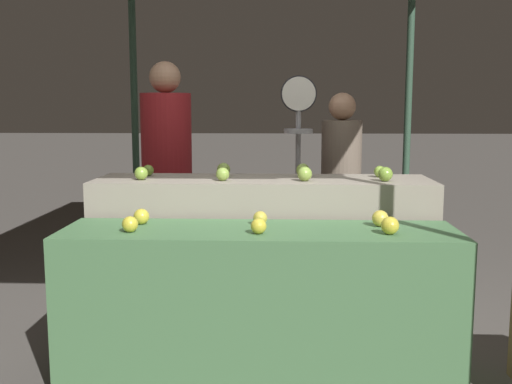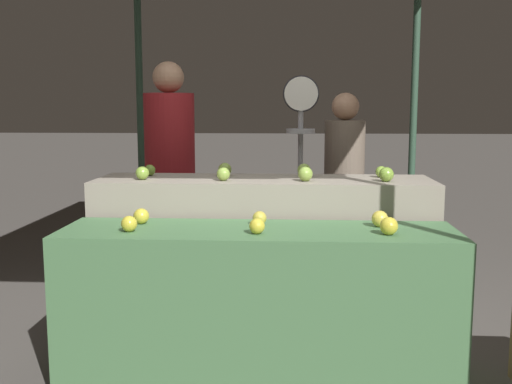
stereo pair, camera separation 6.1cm
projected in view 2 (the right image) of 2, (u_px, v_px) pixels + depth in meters
The scene contains 20 objects.
ground_plane at pixel (258, 381), 3.18m from camera, with size 60.00×60.00×0.00m, color #59544F.
display_counter_front at pixel (258, 307), 3.12m from camera, with size 2.03×0.55×0.82m, color #4C7A4C.
display_counter_back at pixel (264, 260), 3.70m from camera, with size 2.03×0.55×1.01m, color gray.
apple_front_0 at pixel (129, 224), 3.00m from camera, with size 0.08×0.08×0.08m, color gold.
apple_front_1 at pixel (257, 226), 2.95m from camera, with size 0.08×0.08×0.08m, color gold.
apple_front_2 at pixel (389, 226), 2.92m from camera, with size 0.09×0.09×0.09m, color gold.
apple_front_3 at pixel (141, 216), 3.20m from camera, with size 0.08×0.08×0.08m, color gold.
apple_front_4 at pixel (259, 218), 3.17m from camera, with size 0.07×0.07×0.07m, color gold.
apple_front_5 at pixel (380, 219), 3.12m from camera, with size 0.09×0.09×0.09m, color yellow.
apple_back_0 at pixel (142, 173), 3.57m from camera, with size 0.08×0.08×0.08m, color #84AD3D.
apple_back_1 at pixel (223, 174), 3.52m from camera, with size 0.08×0.08×0.08m, color #8EB247.
apple_back_2 at pixel (305, 174), 3.49m from camera, with size 0.09×0.09×0.09m, color #8EB247.
apple_back_3 at pixel (386, 174), 3.47m from camera, with size 0.09×0.09×0.09m, color #7AA338.
apple_back_4 at pixel (150, 170), 3.78m from camera, with size 0.07×0.07×0.07m, color #7AA338.
apple_back_5 at pixel (225, 169), 3.76m from camera, with size 0.08×0.08×0.08m, color #8EB247.
apple_back_6 at pixel (304, 170), 3.72m from camera, with size 0.08×0.08×0.08m, color #8EB247.
apple_back_7 at pixel (381, 172), 3.68m from camera, with size 0.07×0.07×0.07m, color #84AD3D.
produce_scale at pixel (301, 144), 4.16m from camera, with size 0.25×0.20×1.66m.
person_vendor_at_scale at pixel (344, 179), 4.50m from camera, with size 0.39×0.39×1.55m.
person_customer_left at pixel (170, 163), 4.52m from camera, with size 0.49×0.49×1.78m.
Camera 2 is at (0.17, -3.00, 1.44)m, focal length 42.00 mm.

